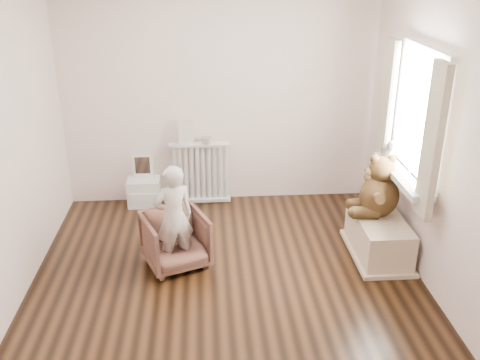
{
  "coord_description": "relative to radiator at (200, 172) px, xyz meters",
  "views": [
    {
      "loc": [
        -0.17,
        -4.22,
        2.8
      ],
      "look_at": [
        0.15,
        0.45,
        0.8
      ],
      "focal_mm": 40.0,
      "sensor_mm": 36.0,
      "label": 1
    }
  ],
  "objects": [
    {
      "name": "curtain_right",
      "position": [
        1.89,
        -0.81,
        1.0
      ],
      "size": [
        0.06,
        0.26,
        1.3
      ],
      "primitive_type": "cube",
      "color": "beige",
      "rests_on": "right_wall"
    },
    {
      "name": "plush_cat",
      "position": [
        1.9,
        -0.98,
        0.61
      ],
      "size": [
        0.18,
        0.26,
        0.2
      ],
      "primitive_type": null,
      "rotation": [
        0.0,
        0.0,
        -0.17
      ],
      "color": "slate",
      "rests_on": "window_sill"
    },
    {
      "name": "armchair",
      "position": [
        -0.24,
        -1.39,
        -0.13
      ],
      "size": [
        0.74,
        0.74,
        0.53
      ],
      "primitive_type": "imported",
      "rotation": [
        0.0,
        0.0,
        0.38
      ],
      "color": "brown",
      "rests_on": "floor"
    },
    {
      "name": "back_wall",
      "position": [
        0.24,
        0.12,
        0.91
      ],
      "size": [
        3.6,
        0.02,
        2.6
      ],
      "primitive_type": "cube",
      "color": "white",
      "rests_on": "ground"
    },
    {
      "name": "curtain_left",
      "position": [
        1.89,
        -1.95,
        1.0
      ],
      "size": [
        0.06,
        0.26,
        1.3
      ],
      "primitive_type": "cube",
      "color": "beige",
      "rests_on": "right_wall"
    },
    {
      "name": "teddy_bear",
      "position": [
        1.76,
        -1.26,
        0.28
      ],
      "size": [
        0.54,
        0.44,
        0.62
      ],
      "primitive_type": null,
      "rotation": [
        0.0,
        0.0,
        -0.1
      ],
      "color": "#35220F",
      "rests_on": "toy_bench"
    },
    {
      "name": "radiator",
      "position": [
        0.0,
        0.0,
        0.0
      ],
      "size": [
        0.71,
        0.13,
        0.75
      ],
      "primitive_type": "cube",
      "color": "silver",
      "rests_on": "floor"
    },
    {
      "name": "paper_doll",
      "position": [
        -0.15,
        0.0,
        0.5
      ],
      "size": [
        0.17,
        0.02,
        0.28
      ],
      "primitive_type": "cube",
      "color": "beige",
      "rests_on": "radiator"
    },
    {
      "name": "floor",
      "position": [
        0.24,
        -1.68,
        -0.39
      ],
      "size": [
        3.6,
        3.6,
        0.01
      ],
      "primitive_type": "cube",
      "color": "black",
      "rests_on": "ground"
    },
    {
      "name": "left_wall",
      "position": [
        -1.56,
        -1.68,
        0.91
      ],
      "size": [
        0.02,
        3.6,
        2.6
      ],
      "primitive_type": "cube",
      "color": "white",
      "rests_on": "ground"
    },
    {
      "name": "window_sill",
      "position": [
        1.91,
        -1.38,
        0.48
      ],
      "size": [
        0.22,
        1.1,
        0.06
      ],
      "primitive_type": "cube",
      "color": "silver",
      "rests_on": "right_wall"
    },
    {
      "name": "toy_bench",
      "position": [
        1.76,
        -1.35,
        -0.19
      ],
      "size": [
        0.45,
        0.86,
        0.4
      ],
      "primitive_type": "cube",
      "color": "beige",
      "rests_on": "floor"
    },
    {
      "name": "tin_a",
      "position": [
        0.09,
        0.0,
        0.39
      ],
      "size": [
        0.11,
        0.11,
        0.07
      ],
      "primitive_type": "cylinder",
      "color": "#A59E8C",
      "rests_on": "radiator"
    },
    {
      "name": "front_wall",
      "position": [
        0.24,
        -3.48,
        0.91
      ],
      "size": [
        3.6,
        0.02,
        2.6
      ],
      "primitive_type": "cube",
      "color": "white",
      "rests_on": "ground"
    },
    {
      "name": "toy_vanity",
      "position": [
        -0.67,
        -0.03,
        -0.11
      ],
      "size": [
        0.38,
        0.27,
        0.6
      ],
      "primitive_type": "cube",
      "color": "silver",
      "rests_on": "floor"
    },
    {
      "name": "child",
      "position": [
        -0.24,
        -1.44,
        0.14
      ],
      "size": [
        0.44,
        0.37,
        1.03
      ],
      "primitive_type": "imported",
      "rotation": [
        0.0,
        0.0,
        3.52
      ],
      "color": "beige",
      "rests_on": "armchair"
    },
    {
      "name": "right_wall",
      "position": [
        2.04,
        -1.68,
        0.91
      ],
      "size": [
        0.02,
        3.6,
        2.6
      ],
      "primitive_type": "cube",
      "color": "white",
      "rests_on": "ground"
    },
    {
      "name": "window",
      "position": [
        2.0,
        -1.38,
        1.06
      ],
      "size": [
        0.03,
        0.9,
        1.1
      ],
      "primitive_type": "cube",
      "color": "white",
      "rests_on": "right_wall"
    }
  ]
}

